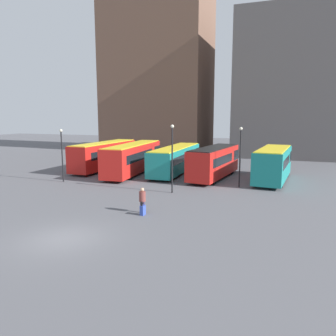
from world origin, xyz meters
TOP-DOWN VIEW (x-y plane):
  - ground_plane at (0.00, 0.00)m, footprint 160.00×160.00m
  - building_block_left at (-11.88, 44.08)m, footprint 18.23×12.66m
  - building_block_right at (12.78, 44.08)m, footprint 20.03×15.98m
  - bus_0 at (-9.67, 20.72)m, footprint 2.69×11.39m
  - bus_1 at (-5.15, 19.30)m, footprint 3.48×12.46m
  - bus_2 at (-0.85, 21.26)m, footprint 2.87×12.19m
  - bus_3 at (3.92, 19.46)m, footprint 3.60×9.87m
  - bus_4 at (9.68, 19.77)m, footprint 3.42×9.32m
  - traveler at (2.01, 5.64)m, footprint 0.46×0.46m
  - suitcase at (2.24, 5.17)m, footprint 0.26×0.41m
  - lamp_post_0 at (2.00, 11.70)m, footprint 0.28×0.28m
  - lamp_post_1 at (-9.47, 12.46)m, footprint 0.28×0.28m
  - lamp_post_2 at (6.98, 15.73)m, footprint 0.28×0.28m

SIDE VIEW (x-z plane):
  - ground_plane at x=0.00m, z-range 0.00..0.00m
  - suitcase at x=2.24m, z-range -0.14..0.80m
  - traveler at x=2.01m, z-range 0.16..1.86m
  - bus_2 at x=-0.85m, z-range 0.14..3.04m
  - bus_3 at x=3.92m, z-range 0.13..3.31m
  - bus_0 at x=-9.67m, z-range 0.14..3.35m
  - bus_4 at x=9.68m, z-range 0.13..3.37m
  - bus_1 at x=-5.15m, z-range 0.15..3.42m
  - lamp_post_1 at x=-9.47m, z-range 0.49..5.59m
  - lamp_post_2 at x=6.98m, z-range 0.50..5.87m
  - lamp_post_0 at x=2.00m, z-range 0.50..6.15m
  - building_block_right at x=12.78m, z-range 0.00..21.92m
  - building_block_left at x=-11.88m, z-range 0.00..40.06m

